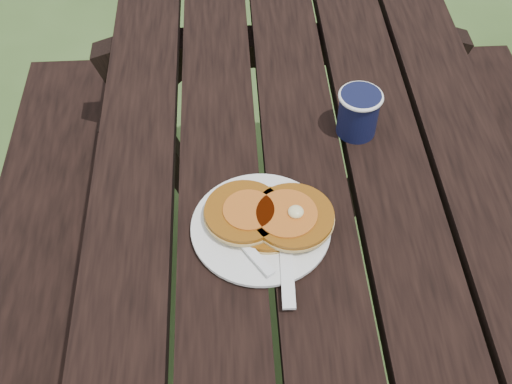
{
  "coord_description": "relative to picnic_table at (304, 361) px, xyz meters",
  "views": [
    {
      "loc": [
        -0.13,
        -0.58,
        1.59
      ],
      "look_at": [
        -0.09,
        0.09,
        0.8
      ],
      "focal_mm": 45.0,
      "sensor_mm": 36.0,
      "label": 1
    }
  ],
  "objects": [
    {
      "name": "picnic_table",
      "position": [
        0.0,
        0.0,
        0.0
      ],
      "size": [
        1.36,
        1.8,
        0.75
      ],
      "color": "black",
      "rests_on": "ground"
    },
    {
      "name": "plate",
      "position": [
        -0.09,
        0.05,
        0.39
      ],
      "size": [
        0.22,
        0.22,
        0.01
      ],
      "primitive_type": "cylinder",
      "rotation": [
        0.0,
        0.0,
        -0.02
      ],
      "color": "white",
      "rests_on": "picnic_table"
    },
    {
      "name": "pancake_stack",
      "position": [
        -0.07,
        0.06,
        0.41
      ],
      "size": [
        0.21,
        0.14,
        0.04
      ],
      "rotation": [
        0.0,
        0.0,
        0.1
      ],
      "color": "#935210",
      "rests_on": "plate"
    },
    {
      "name": "fork",
      "position": [
        -0.11,
        -0.0,
        0.4
      ],
      "size": [
        0.11,
        0.15,
        0.01
      ],
      "primitive_type": null,
      "rotation": [
        0.0,
        0.0,
        0.58
      ],
      "color": "white",
      "rests_on": "plate"
    },
    {
      "name": "knife",
      "position": [
        -0.05,
        -0.01,
        0.39
      ],
      "size": [
        0.03,
        0.18,
        0.0
      ],
      "primitive_type": "cube",
      "rotation": [
        0.0,
        0.0,
        -0.04
      ],
      "color": "white",
      "rests_on": "plate"
    },
    {
      "name": "coffee_cup",
      "position": [
        0.1,
        0.27,
        0.43
      ],
      "size": [
        0.08,
        0.08,
        0.09
      ],
      "rotation": [
        0.0,
        0.0,
        -0.27
      ],
      "color": "black",
      "rests_on": "picnic_table"
    }
  ]
}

